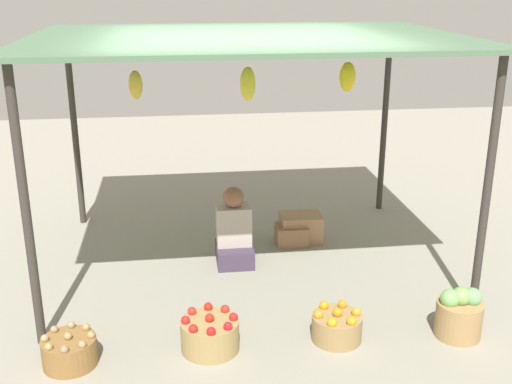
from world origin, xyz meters
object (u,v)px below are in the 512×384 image
(basket_red_tomatoes, at_px, (210,334))
(wooden_crate_stacked_rear, at_px, (291,235))
(basket_cabbages, at_px, (459,315))
(basket_potatoes, at_px, (69,351))
(basket_oranges, at_px, (337,326))
(vendor_person, at_px, (234,234))
(wooden_crate_near_vendor, at_px, (301,228))

(basket_red_tomatoes, xyz_separation_m, wooden_crate_stacked_rear, (0.98, 1.89, -0.03))
(basket_cabbages, xyz_separation_m, wooden_crate_stacked_rear, (-0.99, 1.95, -0.08))
(basket_potatoes, xyz_separation_m, basket_oranges, (2.04, 0.07, 0.00))
(basket_potatoes, bearing_deg, vendor_person, 49.36)
(basket_potatoes, relative_size, basket_red_tomatoes, 0.89)
(vendor_person, bearing_deg, wooden_crate_stacked_rear, 28.37)
(basket_potatoes, distance_m, basket_red_tomatoes, 1.04)
(basket_cabbages, distance_m, wooden_crate_near_vendor, 2.21)
(vendor_person, relative_size, wooden_crate_near_vendor, 1.79)
(basket_potatoes, bearing_deg, basket_red_tomatoes, 3.53)
(basket_red_tomatoes, xyz_separation_m, basket_oranges, (1.00, 0.01, -0.02))
(basket_potatoes, height_order, basket_cabbages, basket_cabbages)
(basket_potatoes, distance_m, wooden_crate_stacked_rear, 2.82)
(basket_oranges, bearing_deg, vendor_person, 113.33)
(basket_oranges, bearing_deg, wooden_crate_near_vendor, 87.08)
(basket_potatoes, distance_m, wooden_crate_near_vendor, 2.95)
(basket_red_tomatoes, distance_m, basket_oranges, 1.00)
(basket_red_tomatoes, xyz_separation_m, wooden_crate_near_vendor, (1.10, 1.96, 0.02))
(vendor_person, relative_size, basket_potatoes, 1.94)
(basket_cabbages, xyz_separation_m, wooden_crate_near_vendor, (-0.87, 2.03, -0.04))
(wooden_crate_near_vendor, bearing_deg, basket_cabbages, -66.70)
(vendor_person, xyz_separation_m, wooden_crate_stacked_rear, (0.65, 0.35, -0.19))
(basket_potatoes, xyz_separation_m, basket_red_tomatoes, (1.04, 0.06, 0.02))
(basket_potatoes, bearing_deg, wooden_crate_near_vendor, 43.48)
(basket_red_tomatoes, height_order, basket_oranges, basket_red_tomatoes)
(basket_potatoes, height_order, wooden_crate_near_vendor, wooden_crate_near_vendor)
(basket_cabbages, bearing_deg, basket_red_tomatoes, 178.21)
(wooden_crate_near_vendor, bearing_deg, basket_potatoes, -136.52)
(basket_oranges, bearing_deg, basket_cabbages, -4.16)
(basket_red_tomatoes, relative_size, wooden_crate_stacked_rear, 1.34)
(vendor_person, bearing_deg, basket_red_tomatoes, -102.37)
(wooden_crate_stacked_rear, bearing_deg, wooden_crate_near_vendor, 32.67)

